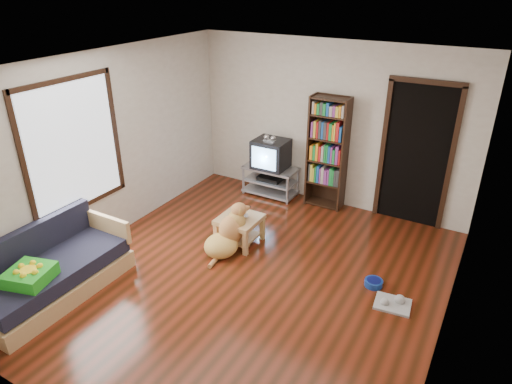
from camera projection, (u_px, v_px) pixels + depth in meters
The scene contains 18 objects.
ground at pixel (249, 278), 5.72m from camera, with size 5.00×5.00×0.00m, color #5D1F0F.
ceiling at pixel (247, 66), 4.59m from camera, with size 5.00×5.00×0.00m, color white.
wall_back at pixel (330, 125), 7.11m from camera, with size 4.50×4.50×0.00m, color beige.
wall_front at pixel (67, 313), 3.20m from camera, with size 4.50×4.50×0.00m, color beige.
wall_left at pixel (105, 149), 6.16m from camera, with size 5.00×5.00×0.00m, color beige.
wall_right at pixel (461, 235), 4.15m from camera, with size 5.00×5.00×0.00m, color beige.
green_cushion at pixel (30, 275), 4.94m from camera, with size 0.44×0.44×0.15m, color green.
laptop at pixel (238, 218), 6.27m from camera, with size 0.28×0.18×0.02m, color silver.
dog_bowl at pixel (374, 283), 5.55m from camera, with size 0.22×0.22×0.08m, color navy.
grey_rag at pixel (393, 304), 5.24m from camera, with size 0.40×0.32×0.03m, color #ADADAD.
window at pixel (73, 146), 5.67m from camera, with size 0.03×1.46×1.70m.
doorway at pixel (416, 152), 6.57m from camera, with size 1.03×0.05×2.19m.
tv_stand at pixel (270, 180), 7.76m from camera, with size 0.90×0.45×0.50m.
crt_tv at pixel (271, 153), 7.57m from camera, with size 0.55×0.52×0.58m.
bookshelf at pixel (328, 147), 7.09m from camera, with size 0.60×0.30×1.80m.
sofa at pixel (52, 273), 5.36m from camera, with size 0.80×1.80×0.80m.
coffee_table at pixel (239, 225), 6.35m from camera, with size 0.55×0.55×0.40m.
dog at pixel (228, 235), 6.15m from camera, with size 0.58×0.85×0.70m.
Camera 1 is at (2.39, -4.02, 3.45)m, focal length 32.00 mm.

